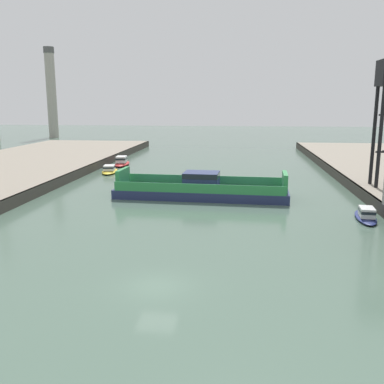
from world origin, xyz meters
TOP-DOWN VIEW (x-y plane):
  - ground_plane at (0.00, 0.00)m, footprint 400.00×400.00m
  - chain_ferry at (0.42, 26.96)m, footprint 21.51×7.24m
  - moored_boat_near_left at (17.82, 18.21)m, footprint 2.58×6.40m
  - moored_boat_near_right at (-17.00, 53.04)m, footprint 3.28×7.72m
  - moored_boat_mid_right at (-16.67, 44.20)m, footprint 3.37×6.98m
  - smokestack_distant_a at (-58.60, 116.76)m, footprint 3.45×3.45m

SIDE VIEW (x-z plane):
  - ground_plane at x=0.00m, z-range 0.00..0.00m
  - moored_boat_near_left at x=17.82m, z-range -0.16..1.14m
  - moored_boat_mid_right at x=-16.67m, z-range -0.17..1.16m
  - moored_boat_near_right at x=-17.00m, z-range -0.23..1.55m
  - chain_ferry at x=0.42m, z-range -0.66..2.64m
  - smokestack_distant_a at x=-58.60m, z-range 1.01..30.79m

